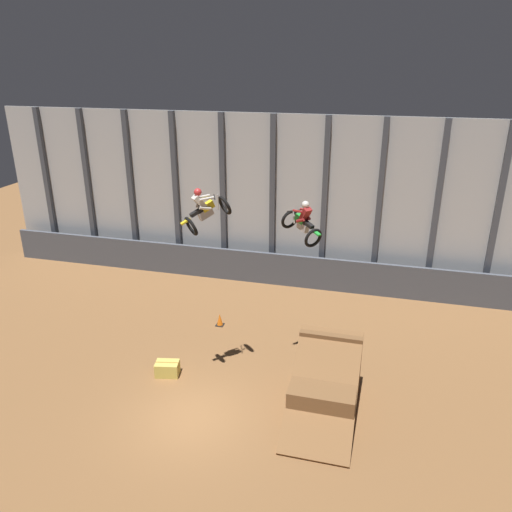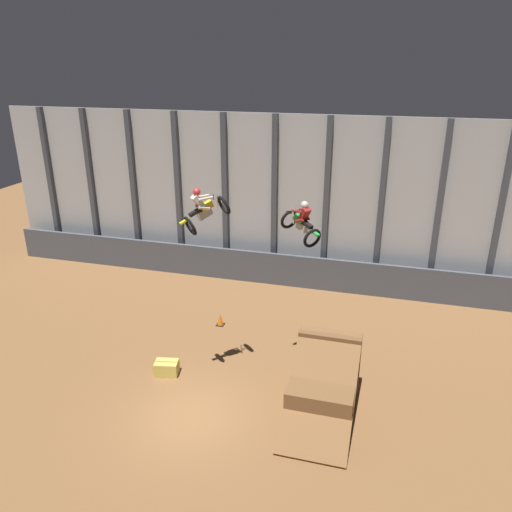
# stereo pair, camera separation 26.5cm
# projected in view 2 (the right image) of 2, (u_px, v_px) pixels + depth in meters

# --- Properties ---
(ground_plane) EXTENTS (60.00, 60.00, 0.00)m
(ground_plane) POSITION_uv_depth(u_px,v_px,m) (190.00, 417.00, 17.28)
(ground_plane) COLOR brown
(arena_back_wall) EXTENTS (32.00, 0.40, 9.02)m
(arena_back_wall) POSITION_uv_depth(u_px,v_px,m) (275.00, 200.00, 26.69)
(arena_back_wall) COLOR #ADB2B7
(arena_back_wall) RESTS_ON ground_plane
(lower_barrier) EXTENTS (31.36, 0.20, 1.80)m
(lower_barrier) POSITION_uv_depth(u_px,v_px,m) (270.00, 268.00, 27.22)
(lower_barrier) COLOR #474C56
(lower_barrier) RESTS_ON ground_plane
(dirt_ramp) EXTENTS (2.28, 4.32, 2.45)m
(dirt_ramp) POSITION_uv_depth(u_px,v_px,m) (324.00, 384.00, 17.62)
(dirt_ramp) COLOR brown
(dirt_ramp) RESTS_ON ground_plane
(rider_bike_left_air) EXTENTS (1.70, 1.70, 1.67)m
(rider_bike_left_air) POSITION_uv_depth(u_px,v_px,m) (204.00, 210.00, 16.98)
(rider_bike_left_air) COLOR black
(rider_bike_right_air) EXTENTS (1.70, 1.64, 1.60)m
(rider_bike_right_air) POSITION_uv_depth(u_px,v_px,m) (302.00, 223.00, 17.56)
(rider_bike_right_air) COLOR black
(traffic_cone_near_ramp) EXTENTS (0.36, 0.36, 0.58)m
(traffic_cone_near_ramp) POSITION_uv_depth(u_px,v_px,m) (220.00, 320.00, 23.15)
(traffic_cone_near_ramp) COLOR black
(traffic_cone_near_ramp) RESTS_ON ground_plane
(hay_bale_trackside) EXTENTS (1.00, 0.77, 0.57)m
(hay_bale_trackside) POSITION_uv_depth(u_px,v_px,m) (167.00, 368.00, 19.53)
(hay_bale_trackside) COLOR #CCB751
(hay_bale_trackside) RESTS_ON ground_plane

